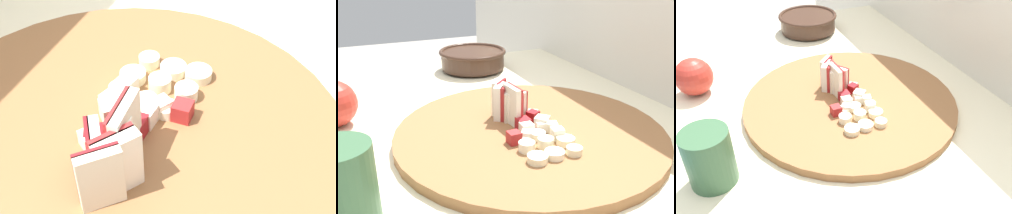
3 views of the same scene
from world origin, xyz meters
TOP-DOWN VIEW (x-y plane):
  - tile_backsplash at (0.00, 0.39)m, footprint 2.40×0.04m
  - cutting_board at (-0.04, 0.05)m, footprint 0.44×0.44m
  - apple_wedge_fan at (-0.09, 0.04)m, footprint 0.09×0.06m
  - apple_dice_pile at (-0.02, 0.05)m, footprint 0.10×0.09m
  - banana_slice_rows at (0.03, 0.05)m, footprint 0.09×0.09m
  - ceramic_bowl at (-0.45, 0.10)m, footprint 0.17×0.17m
  - small_jar at (0.07, -0.24)m, footprint 0.08×0.08m
  - whole_apple at (-0.22, -0.24)m, footprint 0.08×0.08m

SIDE VIEW (x-z plane):
  - tile_backsplash at x=0.00m, z-range 0.00..1.36m
  - cutting_board at x=-0.04m, z-range 0.90..0.91m
  - banana_slice_rows at x=0.03m, z-range 0.91..0.93m
  - apple_dice_pile at x=-0.02m, z-range 0.91..0.93m
  - ceramic_bowl at x=-0.45m, z-range 0.90..0.95m
  - whole_apple at x=-0.22m, z-range 0.90..0.98m
  - apple_wedge_fan at x=-0.09m, z-range 0.91..0.98m
  - small_jar at x=0.07m, z-range 0.90..0.99m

